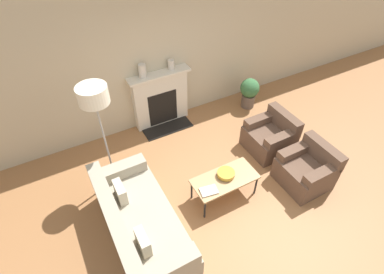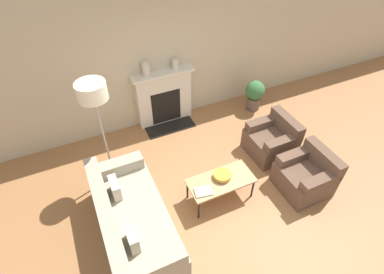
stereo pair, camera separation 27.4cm
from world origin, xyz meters
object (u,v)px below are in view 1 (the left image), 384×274
at_px(floor_lamp, 95,102).
at_px(mantel_vase_center_left, 171,65).
at_px(bowl, 226,174).
at_px(book, 209,191).
at_px(fireplace, 161,99).
at_px(mantel_vase_left, 142,71).
at_px(armchair_near, 307,169).
at_px(armchair_far, 270,136).
at_px(couch, 139,223).
at_px(coffee_table, 225,180).
at_px(potted_plant, 249,91).

xyz_separation_m(floor_lamp, mantel_vase_center_left, (1.69, 1.11, -0.40)).
relative_size(bowl, book, 0.95).
height_order(fireplace, book, fireplace).
relative_size(fireplace, mantel_vase_left, 4.85).
xyz_separation_m(armchair_near, armchair_far, (0.00, 0.95, 0.00)).
bearing_deg(armchair_near, couch, -97.61).
bearing_deg(bowl, mantel_vase_center_left, 86.07).
xyz_separation_m(couch, mantel_vase_center_left, (1.68, 2.32, 0.98)).
bearing_deg(armchair_near, coffee_table, -106.29).
height_order(couch, book, couch).
relative_size(fireplace, couch, 0.64).
height_order(floor_lamp, mantel_vase_center_left, floor_lamp).
bearing_deg(bowl, coffee_table, -133.90).
relative_size(armchair_far, coffee_table, 0.74).
xyz_separation_m(coffee_table, book, (-0.36, -0.10, 0.05)).
distance_m(book, potted_plant, 2.97).
height_order(fireplace, armchair_near, fireplace).
relative_size(couch, book, 6.68).
height_order(armchair_far, floor_lamp, floor_lamp).
distance_m(fireplace, mantel_vase_left, 0.80).
bearing_deg(coffee_table, book, -165.08).
relative_size(coffee_table, book, 3.58).
height_order(coffee_table, mantel_vase_center_left, mantel_vase_center_left).
bearing_deg(couch, floor_lamp, 0.49).
height_order(bowl, potted_plant, potted_plant).
distance_m(mantel_vase_left, mantel_vase_center_left, 0.59).
xyz_separation_m(couch, bowl, (1.52, 0.07, 0.18)).
bearing_deg(fireplace, couch, -121.26).
height_order(armchair_near, coffee_table, armchair_near).
relative_size(armchair_near, coffee_table, 0.74).
xyz_separation_m(mantel_vase_center_left, potted_plant, (1.68, -0.44, -0.89)).
xyz_separation_m(bowl, potted_plant, (1.83, 1.82, -0.09)).
xyz_separation_m(bowl, mantel_vase_left, (-0.43, 2.26, 0.83)).
relative_size(coffee_table, mantel_vase_center_left, 5.43).
bearing_deg(coffee_table, armchair_near, -16.29).
relative_size(armchair_near, bowl, 2.78).
bearing_deg(mantel_vase_left, bowl, -79.16).
bearing_deg(armchair_far, armchair_near, -0.00).
bearing_deg(coffee_table, floor_lamp, 141.40).
bearing_deg(armchair_far, bowl, -69.79).
relative_size(armchair_far, mantel_vase_center_left, 4.01).
height_order(couch, armchair_far, couch).
distance_m(bowl, potted_plant, 2.58).
bearing_deg(floor_lamp, bowl, -36.88).
xyz_separation_m(armchair_far, book, (-1.76, -0.64, 0.15)).
bearing_deg(armchair_near, floor_lamp, -118.95).
bearing_deg(mantel_vase_left, mantel_vase_center_left, 0.00).
distance_m(floor_lamp, potted_plant, 3.66).
distance_m(floor_lamp, mantel_vase_left, 1.60).
distance_m(armchair_near, mantel_vase_center_left, 3.13).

